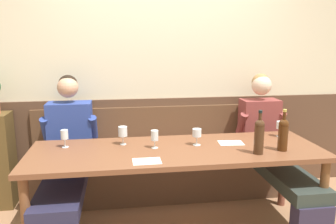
% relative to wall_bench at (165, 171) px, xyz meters
% --- Properties ---
extents(room_wall_back, '(6.80, 0.08, 2.80)m').
position_rel_wall_bench_xyz_m(room_wall_back, '(0.00, 0.26, 1.12)').
color(room_wall_back, beige).
rests_on(room_wall_back, ground).
extents(wood_wainscot_panel, '(6.80, 0.03, 1.02)m').
position_rel_wall_bench_xyz_m(wood_wainscot_panel, '(0.00, 0.21, 0.23)').
color(wood_wainscot_panel, brown).
rests_on(wood_wainscot_panel, ground).
extents(wall_bench, '(2.71, 0.42, 0.94)m').
position_rel_wall_bench_xyz_m(wall_bench, '(0.00, 0.00, 0.00)').
color(wall_bench, brown).
rests_on(wall_bench, ground).
extents(dining_table, '(2.41, 0.81, 0.75)m').
position_rel_wall_bench_xyz_m(dining_table, '(0.00, -0.71, 0.39)').
color(dining_table, brown).
rests_on(dining_table, ground).
extents(person_right_seat, '(0.53, 1.28, 1.31)m').
position_rel_wall_bench_xyz_m(person_right_seat, '(-0.94, -0.35, 0.35)').
color(person_right_seat, '#243336').
rests_on(person_right_seat, ground).
extents(person_center_right_seat, '(0.50, 1.28, 1.29)m').
position_rel_wall_bench_xyz_m(person_center_right_seat, '(1.01, -0.35, 0.35)').
color(person_center_right_seat, '#2C273E').
rests_on(person_center_right_seat, ground).
extents(wine_bottle_green_tall, '(0.08, 0.08, 0.35)m').
position_rel_wall_bench_xyz_m(wine_bottle_green_tall, '(0.62, -0.92, 0.62)').
color(wine_bottle_green_tall, '#402716').
rests_on(wine_bottle_green_tall, dining_table).
extents(wine_bottle_clear_water, '(0.08, 0.08, 0.34)m').
position_rel_wall_bench_xyz_m(wine_bottle_clear_water, '(0.84, -0.87, 0.61)').
color(wine_bottle_clear_water, '#45240E').
rests_on(wine_bottle_clear_water, dining_table).
extents(wine_glass_by_bottle, '(0.06, 0.06, 0.15)m').
position_rel_wall_bench_xyz_m(wine_glass_by_bottle, '(-0.92, -0.53, 0.58)').
color(wine_glass_by_bottle, silver).
rests_on(wine_glass_by_bottle, dining_table).
extents(wine_glass_near_bucket, '(0.06, 0.06, 0.15)m').
position_rel_wall_bench_xyz_m(wine_glass_near_bucket, '(-0.18, -0.66, 0.57)').
color(wine_glass_near_bucket, silver).
rests_on(wine_glass_near_bucket, dining_table).
extents(wine_glass_left_end, '(0.08, 0.08, 0.14)m').
position_rel_wall_bench_xyz_m(wine_glass_left_end, '(0.19, -0.63, 0.58)').
color(wine_glass_left_end, silver).
rests_on(wine_glass_left_end, dining_table).
extents(wine_glass_center_rear, '(0.08, 0.08, 0.16)m').
position_rel_wall_bench_xyz_m(wine_glass_center_rear, '(-0.44, -0.52, 0.58)').
color(wine_glass_center_rear, silver).
rests_on(wine_glass_center_rear, dining_table).
extents(wine_glass_mid_right, '(0.07, 0.07, 0.14)m').
position_rel_wall_bench_xyz_m(wine_glass_mid_right, '(1.01, -0.48, 0.57)').
color(wine_glass_mid_right, silver).
rests_on(wine_glass_mid_right, dining_table).
extents(tasting_sheet_left_guest, '(0.21, 0.15, 0.00)m').
position_rel_wall_bench_xyz_m(tasting_sheet_left_guest, '(-0.27, -0.97, 0.47)').
color(tasting_sheet_left_guest, white).
rests_on(tasting_sheet_left_guest, dining_table).
extents(tasting_sheet_right_guest, '(0.22, 0.17, 0.00)m').
position_rel_wall_bench_xyz_m(tasting_sheet_right_guest, '(0.50, -0.62, 0.47)').
color(tasting_sheet_right_guest, white).
rests_on(tasting_sheet_right_guest, dining_table).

